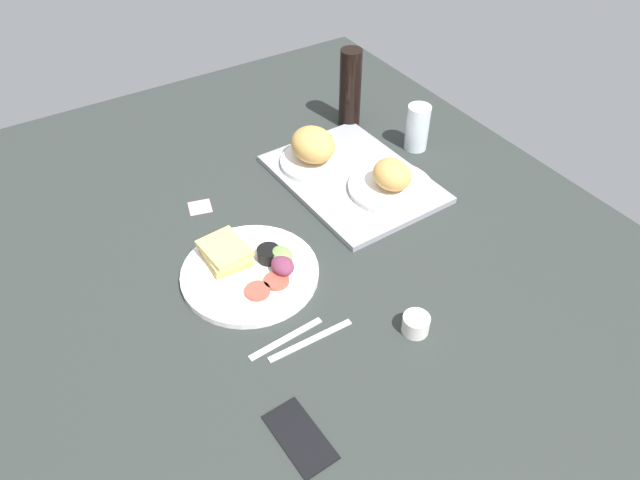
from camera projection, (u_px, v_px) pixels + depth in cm
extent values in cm
cube|color=#282D2B|center=(305.00, 257.00, 137.71)|extent=(190.00, 150.00, 3.00)
cube|color=gray|center=(353.00, 179.00, 156.56)|extent=(46.13, 34.56, 1.60)
cylinder|color=white|center=(317.00, 161.00, 159.83)|extent=(20.08, 20.08, 1.40)
ellipsoid|color=tan|center=(313.00, 145.00, 156.58)|extent=(13.19, 11.39, 8.99)
cylinder|color=white|center=(391.00, 187.00, 151.27)|extent=(22.00, 22.00, 1.40)
ellipsoid|color=tan|center=(392.00, 174.00, 148.02)|extent=(10.80, 9.33, 7.37)
cylinder|color=white|center=(250.00, 272.00, 130.75)|extent=(30.83, 30.83, 1.60)
cube|color=tan|center=(226.00, 256.00, 132.49)|extent=(11.35, 9.43, 1.40)
cube|color=#B2C66B|center=(225.00, 252.00, 131.68)|extent=(11.05, 9.06, 1.00)
cube|color=#DBB266|center=(225.00, 248.00, 130.87)|extent=(11.81, 10.01, 1.40)
cylinder|color=#D14738|center=(257.00, 291.00, 125.01)|extent=(5.60, 5.60, 0.80)
cylinder|color=#D14738|center=(277.00, 281.00, 127.22)|extent=(5.60, 5.60, 0.80)
cylinder|color=black|center=(269.00, 254.00, 131.78)|extent=(5.20, 5.20, 3.00)
cylinder|color=#EFEACC|center=(268.00, 251.00, 131.04)|extent=(4.26, 4.26, 0.60)
ellipsoid|color=#729E4C|center=(281.00, 256.00, 130.92)|extent=(6.00, 4.80, 3.60)
ellipsoid|color=#6B2D47|center=(283.00, 265.00, 128.71)|extent=(6.00, 4.80, 3.60)
cylinder|color=silver|center=(417.00, 128.00, 164.53)|extent=(6.51, 6.51, 13.23)
cylinder|color=black|center=(350.00, 89.00, 170.48)|extent=(6.40, 6.40, 23.63)
cylinder|color=silver|center=(416.00, 324.00, 118.33)|extent=(5.60, 5.60, 4.00)
cube|color=#B7B7BC|center=(286.00, 338.00, 117.86)|extent=(2.45, 17.05, 0.50)
cube|color=#B7B7BC|center=(311.00, 340.00, 117.56)|extent=(1.70, 19.02, 0.50)
cube|color=black|center=(300.00, 436.00, 101.94)|extent=(14.73, 7.89, 0.80)
cube|color=pink|center=(200.00, 207.00, 148.87)|extent=(6.83, 6.83, 0.12)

